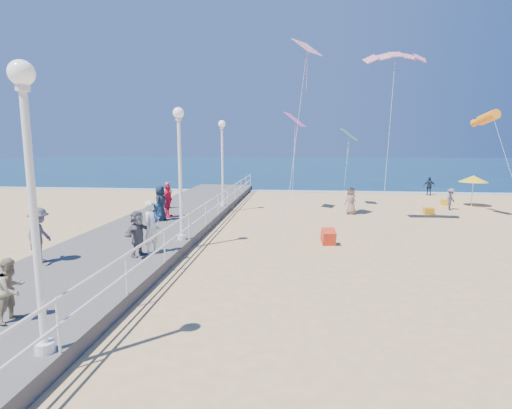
# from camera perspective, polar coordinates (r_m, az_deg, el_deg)

# --- Properties ---
(ground) EXTENTS (160.00, 160.00, 0.00)m
(ground) POSITION_cam_1_polar(r_m,az_deg,el_deg) (16.18, 8.14, -6.83)
(ground) COLOR #DDB373
(ground) RESTS_ON ground
(ocean) EXTENTS (160.00, 90.00, 0.05)m
(ocean) POSITION_cam_1_polar(r_m,az_deg,el_deg) (80.70, 6.53, 5.61)
(ocean) COLOR #0C2E4B
(ocean) RESTS_ON ground
(surf_line) EXTENTS (160.00, 1.20, 0.04)m
(surf_line) POSITION_cam_1_polar(r_m,az_deg,el_deg) (36.34, 7.02, 1.89)
(surf_line) COLOR white
(surf_line) RESTS_ON ground
(boardwalk) EXTENTS (5.00, 44.00, 0.40)m
(boardwalk) POSITION_cam_1_polar(r_m,az_deg,el_deg) (17.52, -17.29, -5.26)
(boardwalk) COLOR #66625D
(boardwalk) RESTS_ON ground
(railing) EXTENTS (0.05, 42.00, 0.55)m
(railing) POSITION_cam_1_polar(r_m,az_deg,el_deg) (16.48, -9.60, -2.11)
(railing) COLOR white
(railing) RESTS_ON boardwalk
(lamp_post_near) EXTENTS (0.44, 0.44, 5.32)m
(lamp_post_near) POSITION_cam_1_polar(r_m,az_deg,el_deg) (8.12, -29.50, 2.99)
(lamp_post_near) COLOR white
(lamp_post_near) RESTS_ON boardwalk
(lamp_post_mid) EXTENTS (0.44, 0.44, 5.32)m
(lamp_post_mid) POSITION_cam_1_polar(r_m,az_deg,el_deg) (16.29, -10.84, 6.28)
(lamp_post_mid) COLOR white
(lamp_post_mid) RESTS_ON boardwalk
(lamp_post_far) EXTENTS (0.44, 0.44, 5.32)m
(lamp_post_far) POSITION_cam_1_polar(r_m,az_deg,el_deg) (25.04, -4.84, 7.20)
(lamp_post_far) COLOR white
(lamp_post_far) RESTS_ON boardwalk
(woman_holding_toddler) EXTENTS (0.66, 0.81, 1.91)m
(woman_holding_toddler) POSITION_cam_1_polar(r_m,az_deg,el_deg) (14.72, -14.64, -3.15)
(woman_holding_toddler) COLOR silver
(woman_holding_toddler) RESTS_ON boardwalk
(toddler_held) EXTENTS (0.48, 0.54, 0.93)m
(toddler_held) POSITION_cam_1_polar(r_m,az_deg,el_deg) (14.74, -13.94, -1.69)
(toddler_held) COLOR #3584C8
(toddler_held) RESTS_ON boardwalk
(spectator_1) EXTENTS (0.60, 0.74, 1.44)m
(spectator_1) POSITION_cam_1_polar(r_m,az_deg,el_deg) (10.52, -31.55, -10.29)
(spectator_1) COLOR #9C8D6B
(spectator_1) RESTS_ON boardwalk
(spectator_2) EXTENTS (0.84, 1.27, 1.85)m
(spectator_2) POSITION_cam_1_polar(r_m,az_deg,el_deg) (14.95, -28.55, -3.89)
(spectator_2) COLOR #5A595E
(spectator_2) RESTS_ON boardwalk
(spectator_3) EXTENTS (0.53, 1.09, 1.79)m
(spectator_3) POSITION_cam_1_polar(r_m,az_deg,el_deg) (21.75, -12.52, 0.54)
(spectator_3) COLOR #E31C46
(spectator_3) RESTS_ON boardwalk
(spectator_4) EXTENTS (0.60, 0.90, 1.80)m
(spectator_4) POSITION_cam_1_polar(r_m,az_deg,el_deg) (20.89, -13.52, 0.19)
(spectator_4) COLOR #162231
(spectator_4) RESTS_ON boardwalk
(spectator_5) EXTENTS (0.89, 1.57, 1.61)m
(spectator_5) POSITION_cam_1_polar(r_m,az_deg,el_deg) (14.54, -16.54, -3.98)
(spectator_5) COLOR #5E5E63
(spectator_5) RESTS_ON boardwalk
(spectator_6) EXTENTS (0.58, 0.68, 1.59)m
(spectator_6) POSITION_cam_1_polar(r_m,az_deg,el_deg) (24.83, -12.42, 1.31)
(spectator_6) COLOR #826B5A
(spectator_6) RESTS_ON boardwalk
(beach_walker_a) EXTENTS (1.01, 1.05, 1.43)m
(beach_walker_a) POSITION_cam_1_polar(r_m,az_deg,el_deg) (28.93, 26.07, 0.69)
(beach_walker_a) COLOR slate
(beach_walker_a) RESTS_ON ground
(beach_walker_b) EXTENTS (0.97, 0.54, 1.56)m
(beach_walker_b) POSITION_cam_1_polar(r_m,az_deg,el_deg) (36.34, 23.52, 2.42)
(beach_walker_b) COLOR #1A273B
(beach_walker_b) RESTS_ON ground
(beach_walker_c) EXTENTS (0.92, 0.96, 1.66)m
(beach_walker_c) POSITION_cam_1_polar(r_m,az_deg,el_deg) (25.09, 13.41, 0.50)
(beach_walker_c) COLOR #856D5C
(beach_walker_c) RESTS_ON ground
(box_kite) EXTENTS (0.65, 0.78, 0.74)m
(box_kite) POSITION_cam_1_polar(r_m,az_deg,el_deg) (17.39, 10.30, -4.76)
(box_kite) COLOR red
(box_kite) RESTS_ON ground
(beach_umbrella) EXTENTS (1.90, 1.90, 2.14)m
(beach_umbrella) POSITION_cam_1_polar(r_m,az_deg,el_deg) (31.20, 28.64, 3.24)
(beach_umbrella) COLOR white
(beach_umbrella) RESTS_ON ground
(beach_chair_left) EXTENTS (0.55, 0.55, 0.40)m
(beach_chair_left) POSITION_cam_1_polar(r_m,az_deg,el_deg) (26.76, 23.43, -0.84)
(beach_chair_left) COLOR orange
(beach_chair_left) RESTS_ON ground
(beach_chair_right) EXTENTS (0.55, 0.55, 0.40)m
(beach_chair_right) POSITION_cam_1_polar(r_m,az_deg,el_deg) (31.10, 25.47, 0.27)
(beach_chair_right) COLOR gold
(beach_chair_right) RESTS_ON ground
(kite_parafoil) EXTENTS (3.05, 0.94, 0.65)m
(kite_parafoil) POSITION_cam_1_polar(r_m,az_deg,el_deg) (22.06, 19.29, 19.57)
(kite_parafoil) COLOR #C3174B
(kite_windsock) EXTENTS (0.96, 2.42, 1.02)m
(kite_windsock) POSITION_cam_1_polar(r_m,az_deg,el_deg) (26.28, 30.24, 10.70)
(kite_windsock) COLOR orange
(kite_diamond_pink) EXTENTS (1.45, 1.66, 0.90)m
(kite_diamond_pink) POSITION_cam_1_polar(r_m,az_deg,el_deg) (25.67, 5.63, 11.97)
(kite_diamond_pink) COLOR #E052A0
(kite_diamond_green) EXTENTS (1.08, 1.33, 0.81)m
(kite_diamond_green) POSITION_cam_1_polar(r_m,az_deg,el_deg) (28.12, 13.15, 9.69)
(kite_diamond_green) COLOR #2AC688
(kite_diamond_redwhite) EXTENTS (1.73, 1.80, 0.86)m
(kite_diamond_redwhite) POSITION_cam_1_polar(r_m,az_deg,el_deg) (22.64, 7.33, 21.37)
(kite_diamond_redwhite) COLOR red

